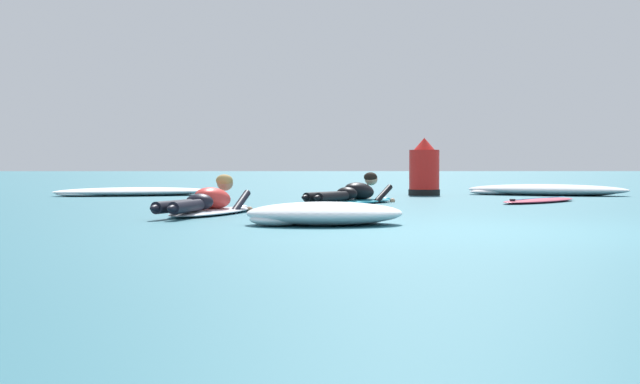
% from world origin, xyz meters
% --- Properties ---
extents(ground_plane, '(120.00, 120.00, 0.00)m').
position_xyz_m(ground_plane, '(0.00, 10.00, 0.00)').
color(ground_plane, '#2D6B7A').
extents(surfer_near, '(1.19, 2.53, 0.54)m').
position_xyz_m(surfer_near, '(-3.05, 2.81, 0.14)').
color(surfer_near, silver).
rests_on(surfer_near, ground).
extents(surfer_far, '(1.66, 2.31, 0.55)m').
position_xyz_m(surfer_far, '(-1.09, 5.80, 0.14)').
color(surfer_far, '#2DB2D1').
rests_on(surfer_far, ground).
extents(drifting_surfboard, '(1.88, 2.07, 0.16)m').
position_xyz_m(drifting_surfboard, '(1.92, 6.24, 0.03)').
color(drifting_surfboard, '#E54C66').
rests_on(drifting_surfboard, ground).
extents(whitewater_front, '(1.66, 1.15, 0.24)m').
position_xyz_m(whitewater_front, '(-1.66, 0.95, 0.11)').
color(whitewater_front, white).
rests_on(whitewater_front, ground).
extents(whitewater_mid_left, '(3.34, 2.09, 0.16)m').
position_xyz_m(whitewater_mid_left, '(-5.23, 9.54, 0.08)').
color(whitewater_mid_left, white).
rests_on(whitewater_mid_left, ground).
extents(whitewater_mid_right, '(3.35, 2.35, 0.22)m').
position_xyz_m(whitewater_mid_right, '(2.95, 9.59, 0.10)').
color(whitewater_mid_right, white).
rests_on(whitewater_mid_right, ground).
extents(channel_marker_buoy, '(0.63, 0.63, 1.14)m').
position_xyz_m(channel_marker_buoy, '(0.50, 9.58, 0.47)').
color(channel_marker_buoy, red).
rests_on(channel_marker_buoy, ground).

